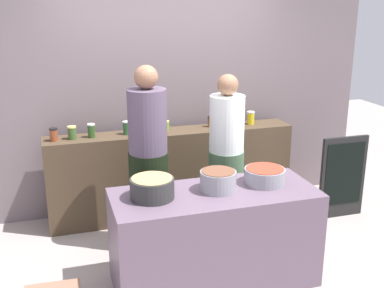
{
  "coord_description": "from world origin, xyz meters",
  "views": [
    {
      "loc": [
        -1.22,
        -3.68,
        2.34
      ],
      "look_at": [
        0.0,
        0.35,
        1.05
      ],
      "focal_mm": 44.36,
      "sensor_mm": 36.0,
      "label": 1
    }
  ],
  "objects_px": {
    "preserve_jar_8": "(224,122)",
    "cooking_pot_right": "(265,176)",
    "preserve_jar_2": "(91,131)",
    "preserve_jar_9": "(237,121)",
    "preserve_jar_0": "(54,135)",
    "chalkboard_sign": "(343,177)",
    "preserve_jar_1": "(72,133)",
    "preserve_jar_7": "(211,122)",
    "cooking_pot_center": "(218,181)",
    "cook_in_cap": "(226,165)",
    "preserve_jar_5": "(151,128)",
    "preserve_jar_3": "(126,128)",
    "preserve_jar_10": "(251,118)",
    "cooking_pot_left": "(152,188)",
    "preserve_jar_4": "(138,128)",
    "cook_with_tongs": "(149,169)",
    "preserve_jar_6": "(166,125)"
  },
  "relations": [
    {
      "from": "preserve_jar_3",
      "to": "preserve_jar_10",
      "type": "relative_size",
      "value": 0.96
    },
    {
      "from": "preserve_jar_4",
      "to": "preserve_jar_10",
      "type": "height_order",
      "value": "preserve_jar_10"
    },
    {
      "from": "preserve_jar_4",
      "to": "preserve_jar_8",
      "type": "bearing_deg",
      "value": -5.75
    },
    {
      "from": "preserve_jar_9",
      "to": "cook_with_tongs",
      "type": "height_order",
      "value": "cook_with_tongs"
    },
    {
      "from": "preserve_jar_9",
      "to": "cooking_pot_left",
      "type": "xyz_separation_m",
      "value": [
        -1.27,
        -1.37,
        -0.12
      ]
    },
    {
      "from": "preserve_jar_2",
      "to": "cook_in_cap",
      "type": "bearing_deg",
      "value": -26.22
    },
    {
      "from": "preserve_jar_5",
      "to": "cooking_pot_right",
      "type": "height_order",
      "value": "preserve_jar_5"
    },
    {
      "from": "preserve_jar_1",
      "to": "cooking_pot_left",
      "type": "relative_size",
      "value": 0.39
    },
    {
      "from": "preserve_jar_7",
      "to": "preserve_jar_9",
      "type": "xyz_separation_m",
      "value": [
        0.3,
        -0.04,
        -0.01
      ]
    },
    {
      "from": "cooking_pot_center",
      "to": "preserve_jar_2",
      "type": "bearing_deg",
      "value": 122.94
    },
    {
      "from": "preserve_jar_9",
      "to": "chalkboard_sign",
      "type": "relative_size",
      "value": 0.11
    },
    {
      "from": "preserve_jar_8",
      "to": "preserve_jar_9",
      "type": "xyz_separation_m",
      "value": [
        0.18,
        0.06,
        -0.02
      ]
    },
    {
      "from": "preserve_jar_9",
      "to": "preserve_jar_7",
      "type": "bearing_deg",
      "value": 171.51
    },
    {
      "from": "preserve_jar_1",
      "to": "preserve_jar_8",
      "type": "relative_size",
      "value": 0.93
    },
    {
      "from": "preserve_jar_9",
      "to": "preserve_jar_10",
      "type": "bearing_deg",
      "value": 7.12
    },
    {
      "from": "preserve_jar_1",
      "to": "cooking_pot_right",
      "type": "xyz_separation_m",
      "value": [
        1.52,
        -1.33,
        -0.15
      ]
    },
    {
      "from": "preserve_jar_8",
      "to": "cook_in_cap",
      "type": "bearing_deg",
      "value": -108.06
    },
    {
      "from": "preserve_jar_6",
      "to": "cook_in_cap",
      "type": "bearing_deg",
      "value": -57.15
    },
    {
      "from": "preserve_jar_8",
      "to": "cooking_pot_center",
      "type": "bearing_deg",
      "value": -112.39
    },
    {
      "from": "preserve_jar_9",
      "to": "preserve_jar_10",
      "type": "distance_m",
      "value": 0.18
    },
    {
      "from": "preserve_jar_0",
      "to": "preserve_jar_10",
      "type": "xyz_separation_m",
      "value": [
        2.16,
        0.05,
        0.01
      ]
    },
    {
      "from": "preserve_jar_7",
      "to": "cooking_pot_right",
      "type": "bearing_deg",
      "value": -89.49
    },
    {
      "from": "cooking_pot_right",
      "to": "chalkboard_sign",
      "type": "relative_size",
      "value": 0.38
    },
    {
      "from": "cooking_pot_left",
      "to": "cooking_pot_center",
      "type": "height_order",
      "value": "cooking_pot_center"
    },
    {
      "from": "preserve_jar_10",
      "to": "cooking_pot_center",
      "type": "height_order",
      "value": "preserve_jar_10"
    },
    {
      "from": "preserve_jar_1",
      "to": "cook_with_tongs",
      "type": "height_order",
      "value": "cook_with_tongs"
    },
    {
      "from": "preserve_jar_0",
      "to": "preserve_jar_1",
      "type": "height_order",
      "value": "preserve_jar_1"
    },
    {
      "from": "preserve_jar_2",
      "to": "preserve_jar_9",
      "type": "relative_size",
      "value": 1.37
    },
    {
      "from": "preserve_jar_9",
      "to": "preserve_jar_0",
      "type": "bearing_deg",
      "value": -179.29
    },
    {
      "from": "preserve_jar_3",
      "to": "cooking_pot_right",
      "type": "xyz_separation_m",
      "value": [
        0.96,
        -1.35,
        -0.15
      ]
    },
    {
      "from": "preserve_jar_8",
      "to": "cooking_pot_right",
      "type": "bearing_deg",
      "value": -94.71
    },
    {
      "from": "cooking_pot_center",
      "to": "cook_in_cap",
      "type": "distance_m",
      "value": 0.85
    },
    {
      "from": "preserve_jar_8",
      "to": "cooking_pot_right",
      "type": "distance_m",
      "value": 1.29
    },
    {
      "from": "cooking_pot_left",
      "to": "cook_with_tongs",
      "type": "height_order",
      "value": "cook_with_tongs"
    },
    {
      "from": "cook_in_cap",
      "to": "preserve_jar_7",
      "type": "bearing_deg",
      "value": 84.6
    },
    {
      "from": "preserve_jar_4",
      "to": "cook_with_tongs",
      "type": "distance_m",
      "value": 0.71
    },
    {
      "from": "preserve_jar_5",
      "to": "cook_in_cap",
      "type": "bearing_deg",
      "value": -43.68
    },
    {
      "from": "preserve_jar_9",
      "to": "cooking_pot_left",
      "type": "distance_m",
      "value": 1.87
    },
    {
      "from": "preserve_jar_2",
      "to": "cooking_pot_center",
      "type": "xyz_separation_m",
      "value": [
        0.89,
        -1.37,
        -0.14
      ]
    },
    {
      "from": "preserve_jar_2",
      "to": "preserve_jar_8",
      "type": "bearing_deg",
      "value": -2.51
    },
    {
      "from": "preserve_jar_4",
      "to": "cooking_pot_left",
      "type": "distance_m",
      "value": 1.41
    },
    {
      "from": "preserve_jar_9",
      "to": "cook_with_tongs",
      "type": "distance_m",
      "value": 1.33
    },
    {
      "from": "chalkboard_sign",
      "to": "preserve_jar_10",
      "type": "bearing_deg",
      "value": 143.73
    },
    {
      "from": "preserve_jar_0",
      "to": "chalkboard_sign",
      "type": "relative_size",
      "value": 0.14
    },
    {
      "from": "preserve_jar_8",
      "to": "cook_in_cap",
      "type": "height_order",
      "value": "cook_in_cap"
    },
    {
      "from": "preserve_jar_0",
      "to": "chalkboard_sign",
      "type": "distance_m",
      "value": 3.11
    },
    {
      "from": "preserve_jar_10",
      "to": "cooking_pot_left",
      "type": "xyz_separation_m",
      "value": [
        -1.45,
        -1.39,
        -0.14
      ]
    },
    {
      "from": "preserve_jar_5",
      "to": "cooking_pot_center",
      "type": "distance_m",
      "value": 1.39
    },
    {
      "from": "preserve_jar_1",
      "to": "preserve_jar_8",
      "type": "distance_m",
      "value": 1.62
    },
    {
      "from": "cook_in_cap",
      "to": "preserve_jar_1",
      "type": "bearing_deg",
      "value": 157.15
    }
  ]
}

